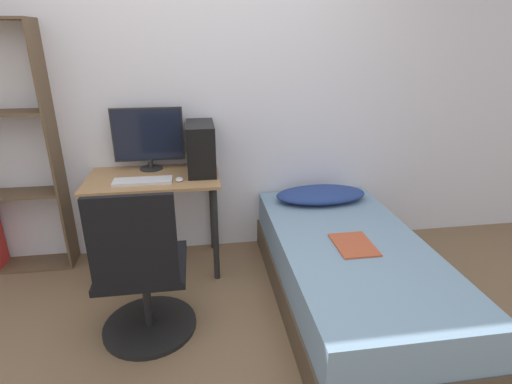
% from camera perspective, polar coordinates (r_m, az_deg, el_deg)
% --- Properties ---
extents(ground_plane, '(14.00, 14.00, 0.00)m').
position_cam_1_polar(ground_plane, '(2.39, -5.09, -24.42)').
color(ground_plane, brown).
extents(wall_back, '(8.00, 0.05, 2.50)m').
position_cam_1_polar(wall_back, '(3.19, -7.67, 12.87)').
color(wall_back, silver).
rests_on(wall_back, ground_plane).
extents(desk, '(0.96, 0.58, 0.75)m').
position_cam_1_polar(desk, '(3.06, -14.25, -0.17)').
color(desk, '#997047').
rests_on(desk, ground_plane).
extents(office_chair, '(0.57, 0.57, 0.99)m').
position_cam_1_polar(office_chair, '(2.47, -15.80, -12.44)').
color(office_chair, black).
rests_on(office_chair, ground_plane).
extents(bed, '(0.96, 1.90, 0.47)m').
position_cam_1_polar(bed, '(2.81, 13.12, -11.10)').
color(bed, '#4C3D2D').
rests_on(bed, ground_plane).
extents(pillow, '(0.73, 0.36, 0.11)m').
position_cam_1_polar(pillow, '(3.25, 9.24, -0.36)').
color(pillow, navy).
rests_on(pillow, bed).
extents(magazine, '(0.24, 0.32, 0.01)m').
position_cam_1_polar(magazine, '(2.63, 13.79, -7.32)').
color(magazine, '#B24C2D').
rests_on(magazine, bed).
extents(monitor, '(0.53, 0.18, 0.47)m').
position_cam_1_polar(monitor, '(3.13, -15.14, 7.59)').
color(monitor, black).
rests_on(monitor, desk).
extents(keyboard, '(0.41, 0.14, 0.02)m').
position_cam_1_polar(keyboard, '(2.91, -15.87, 1.52)').
color(keyboard, silver).
rests_on(keyboard, desk).
extents(pc_tower, '(0.20, 0.41, 0.37)m').
position_cam_1_polar(pc_tower, '(3.01, -7.89, 6.25)').
color(pc_tower, black).
rests_on(pc_tower, desk).
extents(mouse, '(0.06, 0.09, 0.02)m').
position_cam_1_polar(mouse, '(2.89, -10.89, 1.81)').
color(mouse, silver).
rests_on(mouse, desk).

